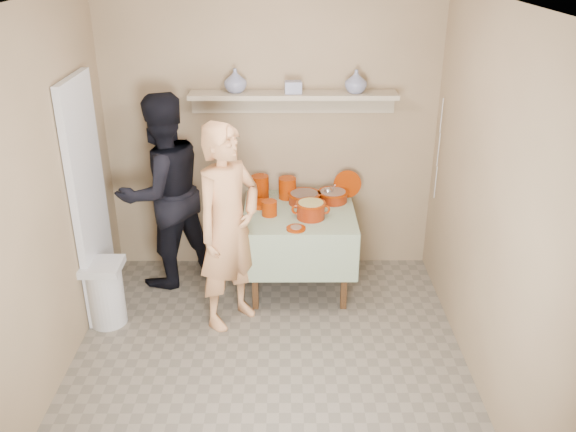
{
  "coord_description": "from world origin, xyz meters",
  "views": [
    {
      "loc": [
        0.13,
        -3.59,
        2.94
      ],
      "look_at": [
        0.15,
        0.75,
        0.95
      ],
      "focal_mm": 38.0,
      "sensor_mm": 36.0,
      "label": 1
    }
  ],
  "objects_px": {
    "serving_table": "(299,223)",
    "cazuela_rice": "(311,209)",
    "trash_bin": "(105,293)",
    "person_cook": "(229,228)",
    "person_helper": "(163,192)"
  },
  "relations": [
    {
      "from": "person_cook",
      "to": "trash_bin",
      "type": "distance_m",
      "value": 1.18
    },
    {
      "from": "person_cook",
      "to": "cazuela_rice",
      "type": "distance_m",
      "value": 0.77
    },
    {
      "from": "serving_table",
      "to": "cazuela_rice",
      "type": "relative_size",
      "value": 2.95
    },
    {
      "from": "person_helper",
      "to": "cazuela_rice",
      "type": "height_order",
      "value": "person_helper"
    },
    {
      "from": "person_helper",
      "to": "cazuela_rice",
      "type": "relative_size",
      "value": 5.37
    },
    {
      "from": "trash_bin",
      "to": "person_cook",
      "type": "bearing_deg",
      "value": 2.59
    },
    {
      "from": "person_helper",
      "to": "serving_table",
      "type": "relative_size",
      "value": 1.82
    },
    {
      "from": "person_cook",
      "to": "cazuela_rice",
      "type": "height_order",
      "value": "person_cook"
    },
    {
      "from": "person_helper",
      "to": "trash_bin",
      "type": "height_order",
      "value": "person_helper"
    },
    {
      "from": "person_cook",
      "to": "cazuela_rice",
      "type": "bearing_deg",
      "value": -18.24
    },
    {
      "from": "person_helper",
      "to": "serving_table",
      "type": "bearing_deg",
      "value": 133.63
    },
    {
      "from": "serving_table",
      "to": "cazuela_rice",
      "type": "distance_m",
      "value": 0.27
    },
    {
      "from": "person_helper",
      "to": "cazuela_rice",
      "type": "distance_m",
      "value": 1.33
    },
    {
      "from": "serving_table",
      "to": "person_helper",
      "type": "bearing_deg",
      "value": 173.82
    },
    {
      "from": "trash_bin",
      "to": "cazuela_rice",
      "type": "bearing_deg",
      "value": 14.18
    }
  ]
}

